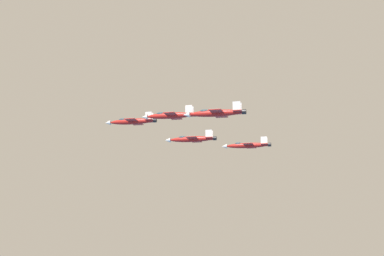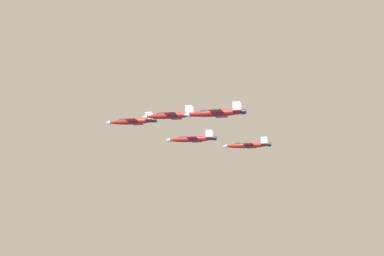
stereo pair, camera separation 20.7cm
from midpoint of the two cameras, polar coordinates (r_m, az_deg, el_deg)
name	(u,v)px [view 1 (the left image)]	position (r m, az deg, el deg)	size (l,w,h in m)	color
jet_lead	(132,121)	(224.96, -4.60, 0.51)	(9.99, 16.00, 3.37)	red
jet_left_wingman	(171,115)	(208.18, -1.66, 0.96)	(9.94, 15.92, 3.35)	red
jet_right_wingman	(192,139)	(232.59, -0.05, -0.84)	(10.20, 16.31, 3.44)	red
jet_left_outer	(216,113)	(191.80, 1.78, 1.14)	(10.23, 16.40, 3.45)	red
jet_right_outer	(247,145)	(242.27, 4.19, -1.31)	(10.01, 16.01, 3.37)	red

